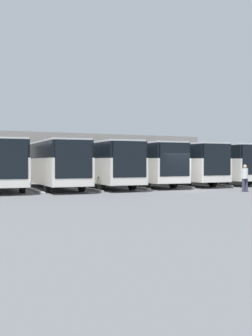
% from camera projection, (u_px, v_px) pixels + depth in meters
% --- Properties ---
extents(ground_plane, '(600.00, 600.00, 0.00)m').
position_uv_depth(ground_plane, '(184.00, 191.00, 28.13)').
color(ground_plane, '#5B5B60').
extents(bus_0, '(3.58, 12.18, 3.34)m').
position_uv_depth(bus_0, '(248.00, 162.00, 38.11)').
color(bus_0, silver).
rests_on(bus_0, ground_plane).
extents(curb_divider_0, '(0.87, 7.09, 0.15)m').
position_uv_depth(curb_divider_0, '(247.00, 184.00, 35.72)').
color(curb_divider_0, '#9E9E99').
rests_on(curb_divider_0, ground_plane).
extents(bus_1, '(3.58, 12.18, 3.34)m').
position_uv_depth(bus_1, '(210.00, 162.00, 37.16)').
color(bus_1, silver).
rests_on(bus_1, ground_plane).
extents(curb_divider_1, '(0.87, 7.09, 0.15)m').
position_uv_depth(curb_divider_1, '(206.00, 184.00, 34.78)').
color(curb_divider_1, '#9E9E99').
rests_on(curb_divider_1, ground_plane).
extents(bus_2, '(3.58, 12.18, 3.34)m').
position_uv_depth(bus_2, '(177.00, 163.00, 35.40)').
color(bus_2, silver).
rests_on(bus_2, ground_plane).
extents(curb_divider_2, '(0.87, 7.09, 0.15)m').
position_uv_depth(curb_divider_2, '(170.00, 185.00, 33.02)').
color(curb_divider_2, '#9E9E99').
rests_on(curb_divider_2, ground_plane).
extents(bus_3, '(3.58, 12.18, 3.34)m').
position_uv_depth(bus_3, '(139.00, 163.00, 33.67)').
color(bus_3, silver).
rests_on(bus_3, ground_plane).
extents(curb_divider_3, '(0.87, 7.09, 0.15)m').
position_uv_depth(curb_divider_3, '(129.00, 187.00, 31.29)').
color(curb_divider_3, '#9E9E99').
rests_on(curb_divider_3, ground_plane).
extents(bus_4, '(3.58, 12.18, 3.34)m').
position_uv_depth(bus_4, '(99.00, 163.00, 31.60)').
color(bus_4, silver).
rests_on(bus_4, ground_plane).
extents(curb_divider_4, '(0.87, 7.09, 0.15)m').
position_uv_depth(curb_divider_4, '(86.00, 188.00, 29.22)').
color(curb_divider_4, '#9E9E99').
rests_on(curb_divider_4, ground_plane).
extents(bus_5, '(3.58, 12.18, 3.34)m').
position_uv_depth(bus_5, '(52.00, 163.00, 29.99)').
color(bus_5, silver).
rests_on(bus_5, ground_plane).
extents(curb_divider_5, '(0.87, 7.09, 0.15)m').
position_uv_depth(curb_divider_5, '(33.00, 190.00, 27.60)').
color(curb_divider_5, '#9E9E99').
rests_on(curb_divider_5, ground_plane).
extents(pedestrian, '(0.46, 0.46, 1.74)m').
position_uv_depth(pedestrian, '(245.00, 177.00, 26.97)').
color(pedestrian, '#38384C').
rests_on(pedestrian, ground_plane).
extents(station_building, '(26.58, 13.77, 4.79)m').
position_uv_depth(station_building, '(73.00, 157.00, 47.54)').
color(station_building, gray).
rests_on(station_building, ground_plane).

